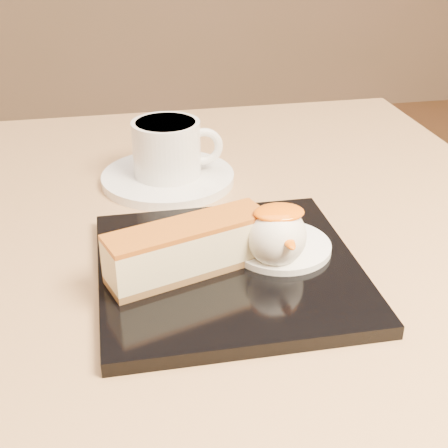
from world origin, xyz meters
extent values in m
cube|color=brown|center=(0.00, 0.00, 0.70)|extent=(0.80, 0.80, 0.04)
cube|color=black|center=(0.05, -0.06, 0.73)|extent=(0.22, 0.22, 0.01)
cube|color=brown|center=(0.02, -0.06, 0.74)|extent=(0.14, 0.08, 0.01)
cube|color=beige|center=(0.02, -0.06, 0.76)|extent=(0.14, 0.08, 0.03)
cube|color=#90360F|center=(0.02, -0.06, 0.77)|extent=(0.14, 0.08, 0.00)
cylinder|color=white|center=(0.10, -0.04, 0.73)|extent=(0.09, 0.09, 0.01)
sphere|color=white|center=(0.09, -0.06, 0.76)|extent=(0.05, 0.05, 0.05)
ellipsoid|color=orange|center=(0.10, -0.06, 0.78)|extent=(0.04, 0.03, 0.01)
ellipsoid|color=#2C8833|center=(0.07, -0.02, 0.74)|extent=(0.02, 0.01, 0.00)
ellipsoid|color=#2C8833|center=(0.09, -0.02, 0.74)|extent=(0.02, 0.02, 0.00)
ellipsoid|color=#2C8833|center=(0.07, -0.02, 0.74)|extent=(0.01, 0.02, 0.00)
cylinder|color=white|center=(0.03, 0.14, 0.72)|extent=(0.15, 0.15, 0.01)
cylinder|color=white|center=(0.03, 0.14, 0.76)|extent=(0.08, 0.08, 0.06)
cylinder|color=black|center=(0.03, 0.14, 0.79)|extent=(0.07, 0.07, 0.00)
torus|color=white|center=(0.07, 0.14, 0.76)|extent=(0.04, 0.01, 0.04)
camera|label=1|loc=(-0.04, -0.50, 1.02)|focal=50.00mm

